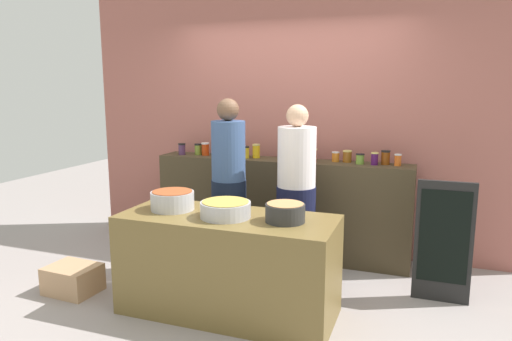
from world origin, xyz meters
The scene contains 27 objects.
ground centered at (0.00, 0.00, 0.00)m, with size 12.00×12.00×0.00m, color #9B918E.
storefront_wall centered at (0.00, 1.45, 1.50)m, with size 4.80×0.12×3.00m, color #A55F55.
display_shelf centered at (0.00, 1.10, 0.52)m, with size 2.70×0.36×1.04m, color #413623.
prep_table centered at (0.00, -0.30, 0.40)m, with size 1.70×0.70×0.80m, color brown.
preserve_jar_0 centered at (-1.14, 1.06, 1.10)m, with size 0.08×0.08×0.13m.
preserve_jar_1 centered at (-0.97, 1.12, 1.10)m, with size 0.08×0.08×0.12m.
preserve_jar_2 centered at (-0.87, 1.10, 1.11)m, with size 0.08×0.08×0.14m.
preserve_jar_3 centered at (-0.66, 1.06, 1.11)m, with size 0.07×0.07×0.14m.
preserve_jar_4 centered at (-0.54, 1.04, 1.10)m, with size 0.08×0.08×0.12m.
preserve_jar_5 centered at (-0.38, 1.07, 1.10)m, with size 0.08×0.08×0.13m.
preserve_jar_6 centered at (-0.28, 1.12, 1.11)m, with size 0.08×0.08×0.15m.
preserve_jar_7 centered at (0.02, 1.15, 1.10)m, with size 0.09×0.09×0.13m.
preserve_jar_8 centered at (0.22, 1.12, 1.11)m, with size 0.08×0.08×0.13m.
preserve_jar_9 centered at (0.36, 1.03, 1.11)m, with size 0.08×0.08×0.14m.
preserve_jar_10 centered at (0.56, 1.16, 1.09)m, with size 0.08×0.08×0.10m.
preserve_jar_11 centered at (0.68, 1.17, 1.10)m, with size 0.09×0.09×0.12m.
preserve_jar_12 centered at (0.82, 1.10, 1.09)m, with size 0.08×0.08×0.10m.
preserve_jar_13 centered at (0.96, 1.09, 1.10)m, with size 0.07×0.07×0.12m.
preserve_jar_14 centered at (1.06, 1.15, 1.11)m, with size 0.09×0.09×0.14m.
preserve_jar_15 centered at (1.17, 1.12, 1.10)m, with size 0.07×0.07×0.11m.
cooking_pot_left centered at (-0.50, -0.27, 0.88)m, with size 0.35×0.35×0.15m.
cooking_pot_center centered at (0.00, -0.34, 0.86)m, with size 0.39×0.39×0.13m.
cooking_pot_right centered at (0.47, -0.29, 0.87)m, with size 0.30×0.30×0.14m.
cook_with_tongs centered at (-0.33, 0.48, 0.77)m, with size 0.33×0.33×1.69m.
cook_in_cap centered at (0.33, 0.54, 0.74)m, with size 0.36×0.36×1.64m.
bread_crate centered at (-1.43, -0.43, 0.12)m, with size 0.43×0.35×0.24m, color tan.
chalkboard_sign centered at (1.61, 0.49, 0.52)m, with size 0.46×0.05×1.04m.
Camera 1 is at (1.42, -3.55, 1.81)m, focal length 33.07 mm.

